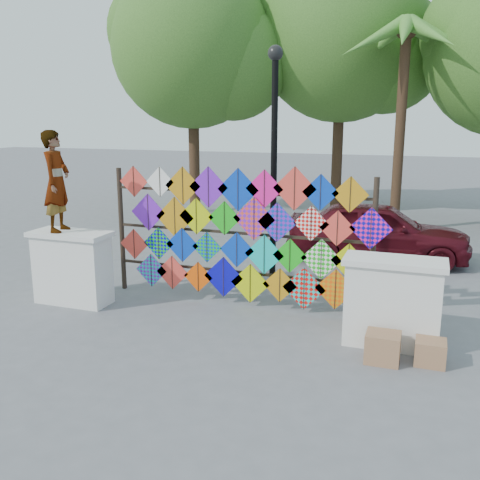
% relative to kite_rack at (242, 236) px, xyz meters
% --- Properties ---
extents(ground, '(80.00, 80.00, 0.00)m').
position_rel_kite_rack_xyz_m(ground, '(-0.12, -0.72, -1.23)').
color(ground, slate).
rests_on(ground, ground).
extents(parapet_left, '(1.40, 0.65, 1.28)m').
position_rel_kite_rack_xyz_m(parapet_left, '(-2.82, -0.92, -0.58)').
color(parapet_left, silver).
rests_on(parapet_left, ground).
extents(parapet_right, '(1.40, 0.65, 1.28)m').
position_rel_kite_rack_xyz_m(parapet_right, '(2.58, -0.92, -0.58)').
color(parapet_right, silver).
rests_on(parapet_right, ground).
extents(kite_rack, '(4.98, 0.24, 2.44)m').
position_rel_kite_rack_xyz_m(kite_rack, '(0.00, 0.00, 0.00)').
color(kite_rack, black).
rests_on(kite_rack, ground).
extents(tree_west, '(5.85, 5.20, 8.01)m').
position_rel_kite_rack_xyz_m(tree_west, '(-4.53, 8.31, 4.15)').
color(tree_west, '#49341F').
rests_on(tree_west, ground).
extents(tree_mid, '(6.30, 5.60, 8.61)m').
position_rel_kite_rack_xyz_m(tree_mid, '(-0.02, 10.31, 4.55)').
color(tree_mid, '#49341F').
rests_on(tree_mid, ground).
extents(palm_tree, '(3.62, 3.62, 5.83)m').
position_rel_kite_rack_xyz_m(palm_tree, '(2.08, 7.28, 3.73)').
color(palm_tree, '#49341F').
rests_on(palm_tree, ground).
extents(vendor_woman, '(0.53, 0.70, 1.72)m').
position_rel_kite_rack_xyz_m(vendor_woman, '(-3.02, -0.92, 0.91)').
color(vendor_woman, '#99999E').
rests_on(vendor_woman, parapet_left).
extents(sedan, '(4.17, 2.04, 1.37)m').
position_rel_kite_rack_xyz_m(sedan, '(1.92, 3.75, -0.54)').
color(sedan, '#4C0D16').
rests_on(sedan, ground).
extents(lamppost, '(0.28, 0.28, 4.46)m').
position_rel_kite_rack_xyz_m(lamppost, '(0.18, 1.28, 1.47)').
color(lamppost, black).
rests_on(lamppost, ground).
extents(cardboard_box_near, '(0.45, 0.40, 0.40)m').
position_rel_kite_rack_xyz_m(cardboard_box_near, '(2.52, -1.52, -1.03)').
color(cardboard_box_near, '#A3744F').
rests_on(cardboard_box_near, ground).
extents(cardboard_box_far, '(0.39, 0.36, 0.33)m').
position_rel_kite_rack_xyz_m(cardboard_box_far, '(3.12, -1.39, -1.06)').
color(cardboard_box_far, '#A3744F').
rests_on(cardboard_box_far, ground).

